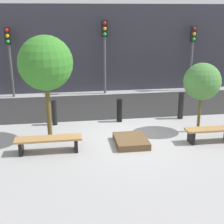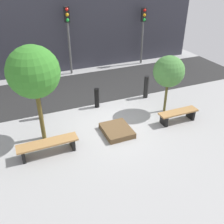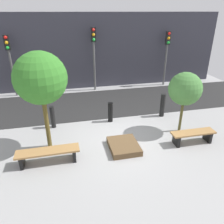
{
  "view_description": "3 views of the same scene",
  "coord_description": "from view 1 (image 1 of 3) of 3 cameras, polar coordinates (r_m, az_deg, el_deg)",
  "views": [
    {
      "loc": [
        -1.95,
        -9.54,
        4.03
      ],
      "look_at": [
        -0.56,
        -0.26,
        1.0
      ],
      "focal_mm": 50.0,
      "sensor_mm": 36.0,
      "label": 1
    },
    {
      "loc": [
        -3.13,
        -7.58,
        5.38
      ],
      "look_at": [
        -0.16,
        -0.5,
        0.89
      ],
      "focal_mm": 40.0,
      "sensor_mm": 36.0,
      "label": 2
    },
    {
      "loc": [
        -1.85,
        -6.81,
        4.45
      ],
      "look_at": [
        -0.36,
        -0.32,
        1.35
      ],
      "focal_mm": 35.0,
      "sensor_mm": 36.0,
      "label": 3
    }
  ],
  "objects": [
    {
      "name": "building_facade",
      "position": [
        16.45,
        -1.68,
        11.52
      ],
      "size": [
        16.2,
        0.5,
        4.39
      ],
      "primitive_type": "cube",
      "color": "#33333D",
      "rests_on": "ground"
    },
    {
      "name": "bollard_center",
      "position": [
        12.46,
        12.5,
        1.18
      ],
      "size": [
        0.22,
        0.22,
        1.06
      ],
      "primitive_type": "cylinder",
      "color": "black",
      "rests_on": "ground"
    },
    {
      "name": "planter_bed",
      "position": [
        9.96,
        3.49,
        -5.31
      ],
      "size": [
        1.01,
        1.2,
        0.21
      ],
      "primitive_type": "cube",
      "color": "brown",
      "rests_on": "ground"
    },
    {
      "name": "traffic_light_mid_east",
      "position": [
        16.88,
        14.52,
        11.54
      ],
      "size": [
        0.28,
        0.27,
        3.33
      ],
      "color": "#585858",
      "rests_on": "ground"
    },
    {
      "name": "traffic_light_mid_west",
      "position": [
        15.67,
        -1.35,
        12.34
      ],
      "size": [
        0.28,
        0.27,
        3.62
      ],
      "color": "#555555",
      "rests_on": "ground"
    },
    {
      "name": "traffic_light_west",
      "position": [
        15.79,
        -18.3,
        10.81
      ],
      "size": [
        0.28,
        0.27,
        3.33
      ],
      "color": "#4C4C4C",
      "rests_on": "ground"
    },
    {
      "name": "bollard_far_left",
      "position": [
        11.69,
        -10.49,
        -0.12
      ],
      "size": [
        0.19,
        0.19,
        0.94
      ],
      "primitive_type": "cylinder",
      "color": "black",
      "rests_on": "ground"
    },
    {
      "name": "tree_behind_right_bench",
      "position": [
        10.91,
        16.15,
        5.34
      ],
      "size": [
        1.25,
        1.25,
        2.42
      ],
      "color": "#4F4A23",
      "rests_on": "ground"
    },
    {
      "name": "bench_right",
      "position": [
        10.51,
        17.53,
        -3.56
      ],
      "size": [
        1.63,
        0.44,
        0.47
      ],
      "rotation": [
        0.0,
        0.0,
        -0.01
      ],
      "color": "black",
      "rests_on": "ground"
    },
    {
      "name": "bench_left",
      "position": [
        9.51,
        -11.52,
        -5.31
      ],
      "size": [
        1.98,
        0.48,
        0.46
      ],
      "rotation": [
        0.0,
        0.0,
        0.01
      ],
      "color": "black",
      "rests_on": "ground"
    },
    {
      "name": "road_strip",
      "position": [
        14.01,
        -0.15,
        1.24
      ],
      "size": [
        18.0,
        3.82,
        0.01
      ],
      "primitive_type": "cube",
      "color": "#252525",
      "rests_on": "ground"
    },
    {
      "name": "ground_plane",
      "position": [
        10.53,
        2.83,
        -4.59
      ],
      "size": [
        18.0,
        18.0,
        0.0
      ],
      "primitive_type": "plane",
      "color": "#959595"
    },
    {
      "name": "tree_behind_left_bench",
      "position": [
        9.82,
        -12.07,
        8.68
      ],
      "size": [
        1.69,
        1.69,
        3.38
      ],
      "color": "brown",
      "rests_on": "ground"
    },
    {
      "name": "bollard_left",
      "position": [
        11.85,
        1.37,
        0.28
      ],
      "size": [
        0.21,
        0.21,
        0.88
      ],
      "primitive_type": "cylinder",
      "color": "black",
      "rests_on": "ground"
    }
  ]
}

